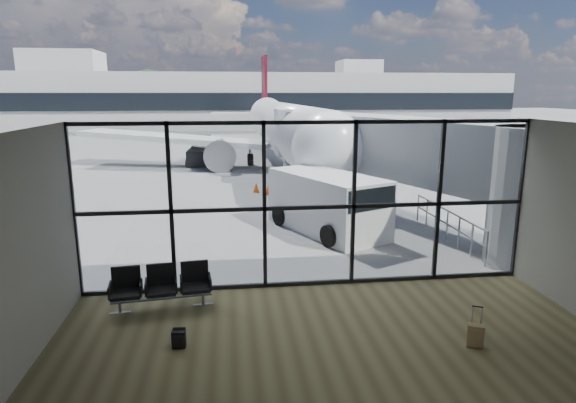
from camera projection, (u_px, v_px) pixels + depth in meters
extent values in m
plane|color=slate|center=(248.00, 142.00, 51.98)|extent=(220.00, 220.00, 0.00)
cube|color=brown|center=(342.00, 364.00, 9.39)|extent=(12.00, 8.00, 0.01)
cube|color=silver|center=(349.00, 132.00, 8.40)|extent=(12.00, 8.00, 0.02)
cube|color=#B7B8B2|center=(437.00, 379.00, 5.03)|extent=(12.00, 0.02, 4.50)
cube|color=#B7B8B2|center=(1.00, 269.00, 8.18)|extent=(0.02, 8.00, 4.50)
cube|color=white|center=(309.00, 206.00, 12.77)|extent=(12.00, 0.04, 4.50)
cube|color=black|center=(309.00, 283.00, 13.25)|extent=(12.00, 0.12, 0.10)
cube|color=black|center=(309.00, 207.00, 12.78)|extent=(12.00, 0.12, 0.10)
cube|color=black|center=(310.00, 122.00, 12.29)|extent=(12.00, 0.12, 0.10)
cube|color=black|center=(73.00, 212.00, 12.05)|extent=(0.10, 0.12, 4.50)
cube|color=black|center=(171.00, 210.00, 12.34)|extent=(0.10, 0.12, 4.50)
cube|color=black|center=(264.00, 207.00, 12.63)|extent=(0.10, 0.12, 4.50)
cube|color=black|center=(353.00, 204.00, 12.91)|extent=(0.10, 0.12, 4.50)
cube|color=black|center=(439.00, 202.00, 13.20)|extent=(0.10, 0.12, 4.50)
cube|color=black|center=(520.00, 200.00, 13.49)|extent=(0.10, 0.12, 4.50)
cylinder|color=#A2A5A7|center=(537.00, 196.00, 14.64)|extent=(2.80, 2.80, 4.20)
cube|color=#A2A5A7|center=(382.00, 144.00, 20.90)|extent=(7.45, 14.81, 2.40)
cube|color=#A2A5A7|center=(299.00, 132.00, 27.35)|extent=(2.60, 2.20, 2.60)
cylinder|color=gray|center=(285.00, 169.00, 27.72)|extent=(0.20, 0.20, 1.80)
cylinder|color=gray|center=(312.00, 168.00, 27.91)|extent=(0.20, 0.20, 1.80)
cylinder|color=black|center=(298.00, 180.00, 27.96)|extent=(1.80, 0.56, 0.56)
cylinder|color=gray|center=(486.00, 249.00, 14.59)|extent=(0.06, 0.06, 1.10)
cylinder|color=gray|center=(472.00, 240.00, 15.46)|extent=(0.06, 0.06, 1.10)
cylinder|color=gray|center=(459.00, 232.00, 16.33)|extent=(0.06, 0.06, 1.10)
cylinder|color=gray|center=(447.00, 225.00, 17.21)|extent=(0.06, 0.06, 1.10)
cylinder|color=gray|center=(436.00, 219.00, 18.08)|extent=(0.06, 0.06, 1.10)
cylinder|color=gray|center=(427.00, 213.00, 18.95)|extent=(0.06, 0.06, 1.10)
cylinder|color=gray|center=(418.00, 208.00, 19.82)|extent=(0.06, 0.06, 1.10)
cylinder|color=gray|center=(448.00, 211.00, 17.09)|extent=(0.06, 5.40, 0.06)
cylinder|color=gray|center=(447.00, 224.00, 17.19)|extent=(0.06, 5.40, 0.06)
cube|color=silver|center=(241.00, 101.00, 72.40)|extent=(80.00, 12.00, 8.00)
cube|color=black|center=(242.00, 102.00, 66.49)|extent=(80.00, 0.20, 2.40)
cube|color=silver|center=(64.00, 62.00, 68.18)|extent=(10.00, 8.00, 3.00)
cube|color=silver|center=(359.00, 67.00, 73.46)|extent=(6.00, 6.00, 2.00)
cylinder|color=#382619|center=(37.00, 115.00, 78.61)|extent=(0.50, 0.50, 3.42)
sphere|color=black|center=(34.00, 88.00, 77.69)|extent=(6.27, 6.27, 6.27)
cylinder|color=#382619|center=(76.00, 117.00, 79.42)|extent=(0.50, 0.50, 2.70)
sphere|color=black|center=(74.00, 96.00, 78.69)|extent=(4.95, 4.95, 4.95)
cylinder|color=#382619|center=(113.00, 115.00, 80.10)|extent=(0.50, 0.50, 3.06)
sphere|color=black|center=(112.00, 92.00, 79.27)|extent=(5.61, 5.61, 5.61)
cylinder|color=#382619|center=(150.00, 114.00, 80.78)|extent=(0.50, 0.50, 3.42)
sphere|color=black|center=(149.00, 89.00, 79.86)|extent=(6.27, 6.27, 6.27)
cube|color=gray|center=(162.00, 299.00, 11.73)|extent=(2.41, 0.36, 0.04)
cube|color=black|center=(126.00, 294.00, 11.49)|extent=(0.75, 0.71, 0.09)
cube|color=black|center=(126.00, 278.00, 11.72)|extent=(0.68, 0.15, 0.60)
cube|color=black|center=(162.00, 291.00, 11.68)|extent=(0.75, 0.71, 0.09)
cube|color=black|center=(161.00, 275.00, 11.91)|extent=(0.68, 0.15, 0.60)
cube|color=black|center=(196.00, 287.00, 11.87)|extent=(0.75, 0.71, 0.09)
cube|color=black|center=(195.00, 272.00, 12.10)|extent=(0.68, 0.15, 0.60)
cylinder|color=gray|center=(120.00, 308.00, 11.53)|extent=(0.07, 0.07, 0.27)
cylinder|color=gray|center=(203.00, 300.00, 11.99)|extent=(0.07, 0.07, 0.27)
cube|color=black|center=(179.00, 339.00, 9.96)|extent=(0.29, 0.19, 0.38)
cube|color=black|center=(178.00, 342.00, 9.86)|extent=(0.23, 0.07, 0.26)
cylinder|color=black|center=(179.00, 329.00, 10.00)|extent=(0.26, 0.09, 0.07)
cube|color=olive|center=(475.00, 336.00, 9.96)|extent=(0.38, 0.31, 0.48)
cube|color=olive|center=(476.00, 338.00, 9.86)|extent=(0.26, 0.14, 0.36)
cylinder|color=gray|center=(472.00, 315.00, 9.98)|extent=(0.02, 0.02, 0.40)
cylinder|color=gray|center=(481.00, 316.00, 9.93)|extent=(0.02, 0.02, 0.40)
cube|color=black|center=(478.00, 307.00, 9.91)|extent=(0.21, 0.11, 0.02)
cylinder|color=black|center=(470.00, 343.00, 10.12)|extent=(0.05, 0.06, 0.05)
cylinder|color=black|center=(479.00, 344.00, 10.07)|extent=(0.05, 0.06, 0.05)
cylinder|color=white|center=(286.00, 127.00, 34.61)|extent=(3.93, 27.67, 3.41)
sphere|color=white|center=(329.00, 149.00, 21.28)|extent=(3.41, 3.41, 3.41)
cone|color=white|center=(265.00, 114.00, 50.11)|extent=(3.51, 5.59, 3.41)
cube|color=black|center=(326.00, 137.00, 21.71)|extent=(2.05, 1.14, 0.46)
cube|color=white|center=(177.00, 138.00, 34.59)|extent=(14.12, 7.01, 1.09)
cylinder|color=black|center=(220.00, 154.00, 33.44)|extent=(1.99, 3.17, 1.93)
cube|color=white|center=(236.00, 113.00, 49.23)|extent=(5.28, 2.59, 0.17)
cube|color=white|center=(386.00, 136.00, 36.76)|extent=(14.07, 7.47, 1.09)
cylinder|color=black|center=(353.00, 151.00, 34.76)|extent=(1.99, 3.17, 1.93)
cube|color=white|center=(293.00, 113.00, 50.05)|extent=(5.31, 2.76, 0.17)
cube|color=#550C17|center=(264.00, 84.00, 49.44)|extent=(0.34, 3.50, 5.52)
cylinder|color=gray|center=(320.00, 188.00, 23.53)|extent=(0.18, 0.18, 1.29)
cylinder|color=black|center=(320.00, 194.00, 23.60)|extent=(0.24, 0.65, 0.64)
cylinder|color=black|center=(250.00, 159.00, 35.22)|extent=(0.43, 0.89, 0.88)
cylinder|color=black|center=(319.00, 158.00, 35.93)|extent=(0.43, 0.89, 0.88)
cube|color=silver|center=(327.00, 203.00, 18.27)|extent=(4.13, 5.52, 2.20)
cube|color=black|center=(359.00, 196.00, 16.58)|extent=(2.45, 2.08, 0.77)
cylinder|color=black|center=(329.00, 236.00, 16.49)|extent=(0.57, 0.81, 0.77)
cylinder|color=black|center=(377.00, 227.00, 17.63)|extent=(0.57, 0.81, 0.77)
cylinder|color=black|center=(280.00, 216.00, 19.22)|extent=(0.57, 0.81, 0.77)
cylinder|color=black|center=(324.00, 209.00, 20.36)|extent=(0.57, 0.81, 0.77)
cube|color=black|center=(200.00, 157.00, 35.37)|extent=(1.71, 3.39, 1.10)
cube|color=black|center=(201.00, 143.00, 36.48)|extent=(1.46, 2.82, 1.14)
cylinder|color=black|center=(187.00, 163.00, 34.31)|extent=(0.25, 0.56, 0.55)
cylinder|color=black|center=(209.00, 163.00, 34.42)|extent=(0.25, 0.56, 0.55)
cylinder|color=black|center=(191.00, 159.00, 36.46)|extent=(0.25, 0.56, 0.55)
cylinder|color=black|center=(212.00, 159.00, 36.57)|extent=(0.25, 0.56, 0.55)
cylinder|color=black|center=(11.00, 205.00, 21.77)|extent=(0.35, 0.50, 0.46)
cylinder|color=black|center=(14.00, 196.00, 23.59)|extent=(0.35, 0.50, 0.46)
cube|color=#FF420D|center=(269.00, 194.00, 25.09)|extent=(0.46, 0.46, 0.03)
cone|color=#FF420D|center=(269.00, 188.00, 25.02)|extent=(0.44, 0.44, 0.65)
cube|color=orange|center=(256.00, 192.00, 25.69)|extent=(0.37, 0.37, 0.03)
cone|color=orange|center=(256.00, 187.00, 25.63)|extent=(0.35, 0.35, 0.52)
cube|color=#FF420D|center=(308.00, 195.00, 24.94)|extent=(0.41, 0.41, 0.03)
cone|color=#FF420D|center=(308.00, 190.00, 24.87)|extent=(0.39, 0.39, 0.59)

